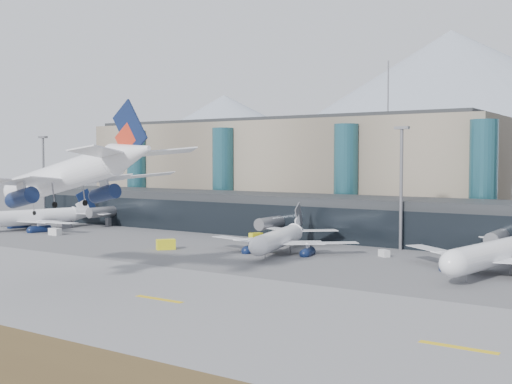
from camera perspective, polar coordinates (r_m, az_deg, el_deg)
ground at (r=112.69m, az=-11.05°, el=-6.75°), size 900.00×900.00×0.00m
runway_strip at (r=102.72m, az=-16.98°, el=-7.77°), size 400.00×40.00×0.04m
runway_markings at (r=102.72m, az=-16.98°, el=-7.75°), size 128.00×1.00×0.02m
concourse at (r=158.09m, az=3.78°, el=-2.09°), size 170.00×27.00×10.00m
terminal_main at (r=198.00m, az=2.14°, el=1.97°), size 130.00×30.00×31.00m
teal_towers at (r=179.17m, az=2.21°, el=1.41°), size 116.40×19.40×46.00m
lightmast_left at (r=200.96m, az=-18.37°, el=1.55°), size 3.00×1.20×25.60m
lightmast_mid at (r=135.89m, az=12.79°, el=1.00°), size 3.00×1.20×25.60m
hero_jet at (r=99.74m, az=-15.71°, el=2.23°), size 38.59×38.70×12.55m
jet_parked_left at (r=181.80m, az=-18.48°, el=-1.73°), size 35.43×36.82×11.82m
jet_parked_mid at (r=130.84m, az=2.42°, el=-3.59°), size 31.74×32.68×10.50m
jet_parked_right at (r=115.09m, az=21.02°, el=-4.38°), size 37.04×37.59×12.13m
veh_a at (r=166.45m, az=-17.44°, el=-3.39°), size 3.11×1.79×1.74m
veh_b at (r=149.50m, az=-0.01°, el=-3.97°), size 2.79×3.36×1.67m
veh_d at (r=122.62m, az=16.75°, el=-5.68°), size 2.37×2.95×1.49m
veh_f at (r=181.70m, az=-16.67°, el=-2.79°), size 2.34×3.92×2.09m
veh_g at (r=126.74m, az=11.32°, el=-5.37°), size 2.64×2.43×1.33m
veh_h at (r=135.36m, az=-8.02°, el=-4.64°), size 3.98×4.25×2.12m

